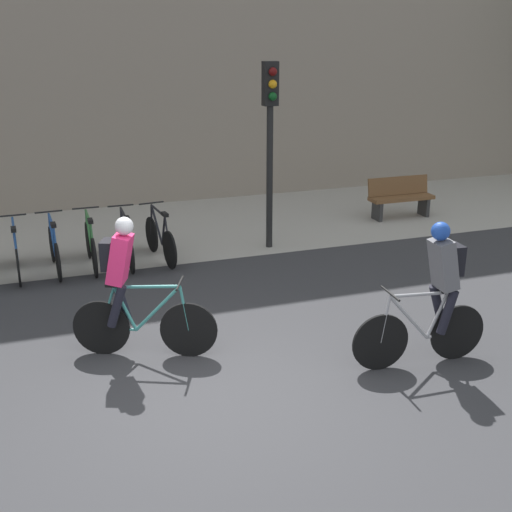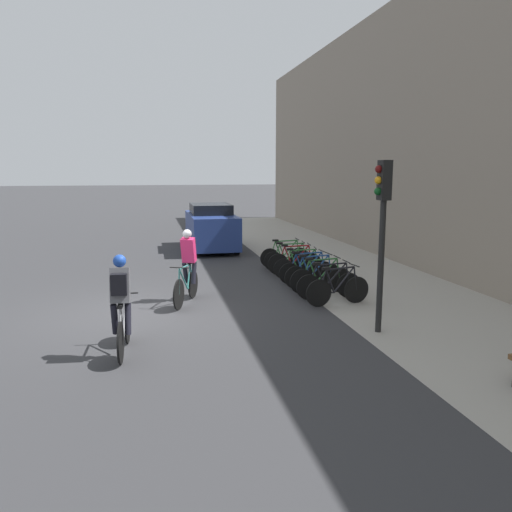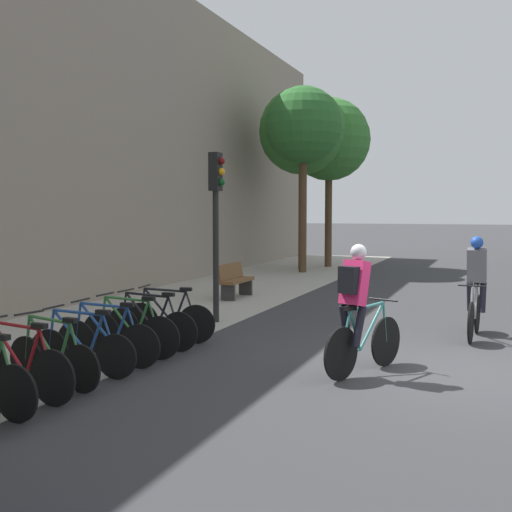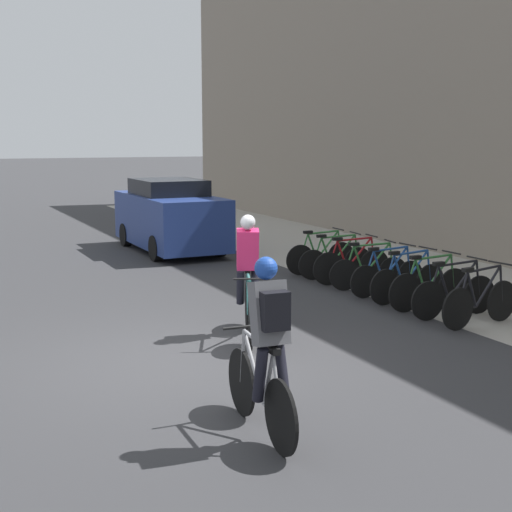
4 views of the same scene
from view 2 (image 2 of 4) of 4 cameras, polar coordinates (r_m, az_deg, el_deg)
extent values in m
plane|color=#333335|center=(11.78, -14.17, -6.34)|extent=(200.00, 200.00, 0.00)
cube|color=#A39E93|center=(13.32, 16.34, -4.55)|extent=(44.00, 4.50, 0.01)
cube|color=gray|center=(14.39, 26.49, 14.02)|extent=(44.00, 0.60, 9.04)
cylinder|color=black|center=(11.75, -8.83, -4.37)|extent=(0.68, 0.31, 0.72)
cylinder|color=black|center=(12.76, -7.21, -3.20)|extent=(0.68, 0.31, 0.72)
cylinder|color=teal|center=(12.03, -8.28, -2.65)|extent=(0.57, 0.27, 0.63)
cylinder|color=teal|center=(12.41, -7.68, -2.32)|extent=(0.27, 0.14, 0.58)
cylinder|color=teal|center=(12.08, -8.13, -1.22)|extent=(0.77, 0.35, 0.07)
cylinder|color=teal|center=(12.56, -7.51, -3.46)|extent=(0.42, 0.20, 0.05)
cylinder|color=teal|center=(12.61, -7.38, -2.08)|extent=(0.22, 0.12, 0.56)
cylinder|color=teal|center=(11.72, -8.79, -2.95)|extent=(0.13, 0.08, 0.59)
cylinder|color=black|center=(11.70, -8.76, -1.32)|extent=(0.20, 0.44, 0.03)
cube|color=black|center=(12.46, -7.55, -0.75)|extent=(0.22, 0.15, 0.06)
cube|color=#E52866|center=(12.31, -7.72, 0.67)|extent=(0.42, 0.42, 0.63)
sphere|color=silver|center=(12.18, -7.88, 2.52)|extent=(0.29, 0.29, 0.22)
cylinder|color=black|center=(12.49, -8.07, -1.88)|extent=(0.30, 0.21, 0.56)
cylinder|color=black|center=(12.43, -7.11, -1.92)|extent=(0.26, 0.19, 0.56)
cube|color=black|center=(12.43, -7.53, 1.00)|extent=(0.23, 0.29, 0.36)
cylinder|color=black|center=(9.74, -14.50, -7.57)|extent=(0.72, 0.08, 0.71)
cylinder|color=black|center=(8.77, -15.23, -9.56)|extent=(0.72, 0.08, 0.71)
cylinder|color=#99999E|center=(9.33, -14.80, -6.55)|extent=(0.57, 0.08, 0.62)
cylinder|color=#99999E|center=(8.97, -15.07, -7.33)|extent=(0.27, 0.06, 0.58)
cylinder|color=#99999E|center=(9.15, -14.96, -5.04)|extent=(0.77, 0.09, 0.07)
cylinder|color=#99999E|center=(8.97, -15.07, -9.18)|extent=(0.42, 0.06, 0.05)
cylinder|color=#99999E|center=(8.77, -15.24, -7.66)|extent=(0.22, 0.05, 0.56)
cylinder|color=#99999E|center=(9.62, -14.60, -5.99)|extent=(0.12, 0.04, 0.59)
cylinder|color=black|center=(9.50, -14.71, -4.14)|extent=(0.06, 0.46, 0.03)
cube|color=black|center=(8.77, -15.26, -5.52)|extent=(0.21, 0.09, 0.06)
cube|color=#5B5B60|center=(8.79, -15.27, -3.27)|extent=(0.34, 0.34, 0.63)
sphere|color=#1E47AD|center=(8.79, -15.33, -0.55)|extent=(0.23, 0.23, 0.22)
cylinder|color=black|center=(8.87, -14.44, -6.95)|extent=(0.28, 0.13, 0.56)
cylinder|color=black|center=(8.90, -15.85, -6.96)|extent=(0.25, 0.13, 0.56)
cube|color=black|center=(8.64, -15.40, -3.16)|extent=(0.16, 0.27, 0.36)
cylinder|color=black|center=(16.80, 4.95, -0.13)|extent=(0.05, 0.66, 0.65)
cylinder|color=black|center=(16.56, 1.60, -0.24)|extent=(0.05, 0.66, 0.65)
cylinder|color=#2D6B33|center=(16.67, 3.83, 0.79)|extent=(0.06, 0.55, 0.62)
cylinder|color=#2D6B33|center=(16.58, 2.59, 0.70)|extent=(0.05, 0.26, 0.58)
cylinder|color=#2D6B33|center=(16.60, 3.48, 1.74)|extent=(0.06, 0.74, 0.07)
cylinder|color=#2D6B33|center=(16.61, 2.28, -0.24)|extent=(0.04, 0.40, 0.05)
cylinder|color=#2D6B33|center=(16.54, 1.91, 0.71)|extent=(0.04, 0.21, 0.56)
cylinder|color=#2D6B33|center=(16.74, 4.83, 0.84)|extent=(0.04, 0.12, 0.58)
cylinder|color=black|center=(16.68, 4.71, 1.96)|extent=(0.46, 0.04, 0.03)
cube|color=black|center=(16.51, 2.23, 1.80)|extent=(0.09, 0.20, 0.06)
cylinder|color=black|center=(16.20, 5.67, -0.55)|extent=(0.10, 0.63, 0.63)
cylinder|color=black|center=(16.02, 2.02, -0.62)|extent=(0.10, 0.63, 0.63)
cylinder|color=#2D6B33|center=(16.08, 4.45, 0.41)|extent=(0.10, 0.57, 0.62)
cylinder|color=#2D6B33|center=(16.02, 3.09, 0.34)|extent=(0.07, 0.27, 0.58)
cylinder|color=#2D6B33|center=(16.02, 4.06, 1.40)|extent=(0.12, 0.77, 0.07)
cylinder|color=#2D6B33|center=(16.06, 2.75, -0.64)|extent=(0.08, 0.42, 0.05)
cylinder|color=#2D6B33|center=(15.99, 2.35, 0.35)|extent=(0.05, 0.22, 0.56)
cylinder|color=#2D6B33|center=(16.14, 5.54, 0.46)|extent=(0.05, 0.12, 0.59)
cylinder|color=black|center=(16.08, 5.42, 1.61)|extent=(0.46, 0.08, 0.03)
cube|color=black|center=(15.95, 2.70, 1.47)|extent=(0.10, 0.21, 0.06)
cylinder|color=black|center=(15.64, 6.32, -0.88)|extent=(0.10, 0.67, 0.67)
cylinder|color=black|center=(15.44, 2.58, -0.96)|extent=(0.10, 0.67, 0.67)
cylinder|color=maroon|center=(15.51, 5.08, 0.12)|extent=(0.09, 0.57, 0.62)
cylinder|color=maroon|center=(15.44, 3.69, 0.03)|extent=(0.06, 0.27, 0.58)
cylinder|color=maroon|center=(15.45, 4.68, 1.14)|extent=(0.11, 0.77, 0.07)
cylinder|color=maroon|center=(15.48, 3.34, -0.98)|extent=(0.07, 0.42, 0.05)
cylinder|color=maroon|center=(15.41, 2.93, 0.05)|extent=(0.05, 0.22, 0.56)
cylinder|color=maroon|center=(15.58, 6.20, 0.17)|extent=(0.05, 0.12, 0.59)
cylinder|color=black|center=(15.52, 6.07, 1.37)|extent=(0.46, 0.07, 0.03)
cube|color=black|center=(15.37, 3.28, 1.21)|extent=(0.10, 0.21, 0.06)
cylinder|color=black|center=(15.04, 7.04, -1.43)|extent=(0.14, 0.61, 0.61)
cylinder|color=black|center=(14.91, 3.18, -1.46)|extent=(0.14, 0.61, 0.61)
cylinder|color=#2D6B33|center=(14.94, 5.75, -0.38)|extent=(0.14, 0.56, 0.62)
cylinder|color=#2D6B33|center=(14.89, 4.32, -0.44)|extent=(0.08, 0.26, 0.58)
cylinder|color=#2D6B33|center=(14.88, 5.35, 0.69)|extent=(0.17, 0.75, 0.07)
cylinder|color=#2D6B33|center=(14.94, 3.96, -1.48)|extent=(0.10, 0.41, 0.05)
cylinder|color=#2D6B33|center=(14.87, 3.54, -0.42)|extent=(0.07, 0.22, 0.56)
cylinder|color=#2D6B33|center=(14.98, 6.91, -0.34)|extent=(0.06, 0.12, 0.58)
cylinder|color=black|center=(14.92, 6.78, 0.91)|extent=(0.46, 0.11, 0.03)
cube|color=black|center=(14.83, 3.91, 0.78)|extent=(0.11, 0.21, 0.06)
cylinder|color=black|center=(14.59, 7.78, -1.79)|extent=(0.06, 0.61, 0.61)
cylinder|color=black|center=(14.23, 3.83, -2.01)|extent=(0.06, 0.61, 0.61)
cylinder|color=#1E478C|center=(14.41, 6.48, -0.76)|extent=(0.06, 0.58, 0.62)
cylinder|color=#1E478C|center=(14.28, 5.01, -0.89)|extent=(0.05, 0.27, 0.58)
cylinder|color=#1E478C|center=(14.32, 6.07, 0.33)|extent=(0.07, 0.78, 0.07)
cylinder|color=#1E478C|center=(14.30, 4.63, -1.99)|extent=(0.05, 0.42, 0.05)
cylinder|color=#1E478C|center=(14.21, 4.21, -0.90)|extent=(0.04, 0.22, 0.56)
cylinder|color=#1E478C|center=(14.52, 7.65, -0.68)|extent=(0.04, 0.12, 0.59)
cylinder|color=black|center=(14.45, 7.52, 0.60)|extent=(0.46, 0.04, 0.03)
cube|color=black|center=(14.18, 4.59, 0.37)|extent=(0.09, 0.20, 0.06)
cylinder|color=black|center=(14.04, 8.56, -2.20)|extent=(0.07, 0.64, 0.64)
cylinder|color=black|center=(13.66, 4.57, -2.46)|extent=(0.07, 0.64, 0.64)
cylinder|color=#1E478C|center=(13.84, 7.26, -1.15)|extent=(0.07, 0.57, 0.62)
cylinder|color=#1E478C|center=(13.71, 5.77, -1.29)|extent=(0.05, 0.27, 0.58)
cylinder|color=#1E478C|center=(13.75, 6.84, -0.02)|extent=(0.08, 0.77, 0.07)
cylinder|color=#1E478C|center=(13.73, 5.39, -2.44)|extent=(0.06, 0.42, 0.05)
cylinder|color=#1E478C|center=(13.63, 4.96, -1.31)|extent=(0.04, 0.22, 0.56)
cylinder|color=#1E478C|center=(13.96, 8.44, -1.05)|extent=(0.04, 0.12, 0.59)
cylinder|color=black|center=(13.89, 8.32, 0.28)|extent=(0.46, 0.05, 0.03)
cube|color=black|center=(13.61, 5.35, 0.02)|extent=(0.09, 0.20, 0.06)
cylinder|color=black|center=(13.46, 9.51, -2.69)|extent=(0.04, 0.67, 0.67)
cylinder|color=black|center=(13.11, 5.29, -2.93)|extent=(0.04, 0.67, 0.67)
cylinder|color=#2D6B33|center=(13.28, 8.13, -1.58)|extent=(0.04, 0.57, 0.62)
cylinder|color=#2D6B33|center=(13.15, 6.56, -1.72)|extent=(0.04, 0.27, 0.58)
cylinder|color=#2D6B33|center=(13.19, 7.70, -0.40)|extent=(0.05, 0.77, 0.07)
cylinder|color=#2D6B33|center=(13.18, 6.15, -2.91)|extent=(0.04, 0.42, 0.05)
cylinder|color=#2D6B33|center=(13.08, 5.70, -1.73)|extent=(0.03, 0.22, 0.56)
cylinder|color=#2D6B33|center=(13.39, 9.38, -1.48)|extent=(0.04, 0.12, 0.59)
cylinder|color=black|center=(13.31, 9.25, -0.10)|extent=(0.46, 0.03, 0.03)
cube|color=black|center=(13.05, 6.12, -0.36)|extent=(0.08, 0.20, 0.06)
cylinder|color=black|center=(12.92, 10.55, -3.30)|extent=(0.04, 0.65, 0.65)
cylinder|color=black|center=(12.56, 6.05, -3.57)|extent=(0.04, 0.65, 0.65)
cylinder|color=black|center=(12.73, 9.08, -2.15)|extent=(0.04, 0.58, 0.62)
cylinder|color=black|center=(12.59, 7.41, -2.31)|extent=(0.04, 0.27, 0.58)
cylinder|color=black|center=(12.63, 8.62, -0.92)|extent=(0.04, 0.79, 0.07)
cylinder|color=black|center=(12.62, 6.97, -3.55)|extent=(0.03, 0.43, 0.05)
cylinder|color=black|center=(12.53, 6.49, -2.32)|extent=(0.03, 0.22, 0.56)
cylinder|color=black|center=(12.84, 10.41, -2.05)|extent=(0.04, 0.12, 0.59)
cylinder|color=black|center=(12.76, 10.28, -0.61)|extent=(0.46, 0.03, 0.03)
cube|color=black|center=(12.49, 6.93, -0.88)|extent=(0.08, 0.20, 0.06)
cylinder|color=black|center=(12.42, 11.39, -3.81)|extent=(0.12, 0.66, 0.66)
cylinder|color=black|center=(11.95, 7.17, -4.24)|extent=(0.12, 0.66, 0.66)
cylinder|color=black|center=(12.19, 10.03, -2.67)|extent=(0.11, 0.56, 0.62)
cylinder|color=black|center=(12.02, 8.46, -2.88)|extent=(0.07, 0.26, 0.58)
cylinder|color=black|center=(12.08, 9.61, -1.40)|extent=(0.13, 0.75, 0.07)
cylinder|color=black|center=(12.04, 8.04, -4.19)|extent=(0.08, 0.41, 0.05)
cylinder|color=black|center=(11.92, 7.60, -2.92)|extent=(0.06, 0.22, 0.56)
cylinder|color=black|center=(12.34, 11.27, -2.52)|extent=(0.05, 0.12, 0.59)
cylinder|color=black|center=(12.25, 11.16, -1.03)|extent=(0.46, 0.09, 0.03)
cube|color=black|center=(11.90, 8.02, -1.40)|extent=(0.10, 0.21, 0.06)
cylinder|color=black|center=(10.05, 14.16, 0.85)|extent=(0.12, 0.12, 3.40)
cube|color=black|center=(9.94, 14.48, 8.38)|extent=(0.26, 0.20, 0.76)
sphere|color=#590C0C|center=(9.88, 13.86, 9.61)|extent=(0.15, 0.15, 0.15)
sphere|color=orange|center=(9.88, 13.81, 8.40)|extent=(0.15, 0.15, 0.15)
sphere|color=#0C4719|center=(9.89, 13.76, 7.19)|extent=(0.15, 0.15, 0.15)
cube|color=navy|center=(20.48, -5.13, 3.03)|extent=(4.30, 1.78, 1.27)
cube|color=black|center=(20.51, -5.21, 5.39)|extent=(2.06, 1.57, 0.40)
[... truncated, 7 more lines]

